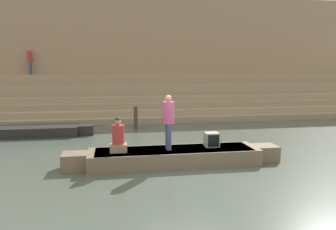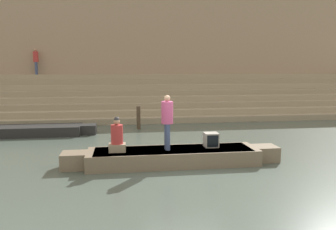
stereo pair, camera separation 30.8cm
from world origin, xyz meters
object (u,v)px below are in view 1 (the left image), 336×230
at_px(person_rowing, 118,138).
at_px(tv_set, 212,140).
at_px(rowboat_main, 174,156).
at_px(mooring_post, 136,118).
at_px(person_standing, 168,119).
at_px(person_on_steps, 30,59).
at_px(moored_boat_shore, 22,131).

height_order(person_rowing, tv_set, person_rowing).
distance_m(rowboat_main, mooring_post, 6.22).
bearing_deg(tv_set, person_standing, -169.56).
bearing_deg(mooring_post, tv_set, -71.70).
bearing_deg(person_on_steps, rowboat_main, 102.19).
bearing_deg(tv_set, mooring_post, 113.36).
xyz_separation_m(rowboat_main, moored_boat_shore, (-5.81, 5.26, -0.03)).
height_order(rowboat_main, mooring_post, mooring_post).
relative_size(rowboat_main, moored_boat_shore, 1.10).
bearing_deg(moored_boat_shore, rowboat_main, -36.45).
distance_m(person_standing, mooring_post, 6.26).
bearing_deg(rowboat_main, tv_set, 4.30).
distance_m(person_standing, moored_boat_shore, 7.79).
bearing_deg(rowboat_main, person_rowing, 179.46).
xyz_separation_m(tv_set, moored_boat_shore, (-7.04, 5.12, -0.48)).
relative_size(person_rowing, person_on_steps, 0.63).
relative_size(mooring_post, person_on_steps, 0.67).
bearing_deg(mooring_post, person_rowing, -98.78).
xyz_separation_m(tv_set, mooring_post, (-2.00, 6.03, -0.14)).
height_order(person_rowing, moored_boat_shore, person_rowing).
relative_size(person_standing, mooring_post, 1.49).
relative_size(moored_boat_shore, mooring_post, 5.43).
xyz_separation_m(moored_boat_shore, person_on_steps, (-1.26, 7.64, 3.31)).
bearing_deg(rowboat_main, person_on_steps, 116.88).
bearing_deg(person_standing, mooring_post, 98.29).
bearing_deg(tv_set, person_rowing, -171.60).
xyz_separation_m(person_rowing, tv_set, (2.95, 0.17, -0.19)).
height_order(mooring_post, person_on_steps, person_on_steps).
relative_size(person_standing, moored_boat_shore, 0.27).
distance_m(tv_set, mooring_post, 6.36).
distance_m(person_rowing, person_on_steps, 14.24).
bearing_deg(person_rowing, person_standing, -4.16).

